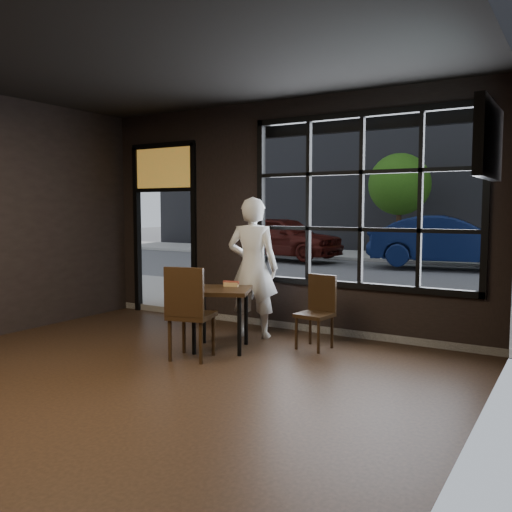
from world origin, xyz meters
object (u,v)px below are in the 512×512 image
Objects in this scene: man at (253,268)px; chair_near at (192,312)px; cafe_table at (221,319)px; navy_car at (448,241)px.

chair_near is at bearing 71.86° from man.
cafe_table is 0.17× the size of navy_car.
man is at bearing 66.66° from cafe_table.
chair_near is at bearing 166.67° from navy_car.
navy_car is at bearing 63.19° from cafe_table.
navy_car reaches higher than chair_near.
man is (0.04, 1.25, 0.39)m from chair_near.
cafe_table is 0.40× the size of man.
cafe_table is at bearing 166.81° from navy_car.
chair_near reaches higher than cafe_table.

